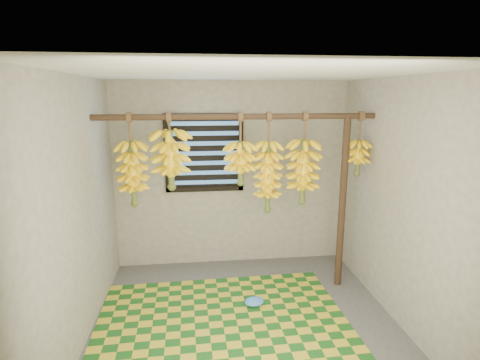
{
  "coord_description": "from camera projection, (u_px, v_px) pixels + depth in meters",
  "views": [
    {
      "loc": [
        -0.44,
        -3.25,
        2.22
      ],
      "look_at": [
        0.0,
        0.55,
        1.35
      ],
      "focal_mm": 28.0,
      "sensor_mm": 36.0,
      "label": 1
    }
  ],
  "objects": [
    {
      "name": "floor",
      "position": [
        246.0,
        326.0,
        3.7
      ],
      "size": [
        3.0,
        3.0,
        0.01
      ],
      "primitive_type": "cube",
      "color": "#4A4A4A",
      "rests_on": "ground"
    },
    {
      "name": "ceiling",
      "position": [
        248.0,
        73.0,
        3.16
      ],
      "size": [
        3.0,
        3.0,
        0.01
      ],
      "primitive_type": "cube",
      "color": "silver",
      "rests_on": "wall_back"
    },
    {
      "name": "wall_back",
      "position": [
        232.0,
        175.0,
        4.89
      ],
      "size": [
        3.0,
        0.01,
        2.4
      ],
      "primitive_type": "cube",
      "color": "slate",
      "rests_on": "floor"
    },
    {
      "name": "wall_left",
      "position": [
        76.0,
        215.0,
        3.26
      ],
      "size": [
        0.01,
        3.0,
        2.4
      ],
      "primitive_type": "cube",
      "color": "slate",
      "rests_on": "floor"
    },
    {
      "name": "wall_right",
      "position": [
        402.0,
        204.0,
        3.6
      ],
      "size": [
        0.01,
        3.0,
        2.4
      ],
      "primitive_type": "cube",
      "color": "slate",
      "rests_on": "floor"
    },
    {
      "name": "window",
      "position": [
        204.0,
        153.0,
        4.75
      ],
      "size": [
        1.0,
        0.04,
        1.0
      ],
      "color": "black",
      "rests_on": "wall_back"
    },
    {
      "name": "hanging_pole",
      "position": [
        238.0,
        117.0,
        3.93
      ],
      "size": [
        3.0,
        0.06,
        0.06
      ],
      "primitive_type": "cylinder",
      "rotation": [
        0.0,
        1.57,
        0.0
      ],
      "color": "#3D291C",
      "rests_on": "wall_left"
    },
    {
      "name": "support_post",
      "position": [
        342.0,
        204.0,
        4.29
      ],
      "size": [
        0.08,
        0.08,
        2.0
      ],
      "primitive_type": "cylinder",
      "color": "#3D291C",
      "rests_on": "floor"
    },
    {
      "name": "woven_mat",
      "position": [
        224.0,
        328.0,
        3.65
      ],
      "size": [
        2.55,
        2.06,
        0.01
      ],
      "primitive_type": "cube",
      "rotation": [
        0.0,
        0.0,
        0.03
      ],
      "color": "#195519",
      "rests_on": "floor"
    },
    {
      "name": "plastic_bag",
      "position": [
        254.0,
        302.0,
        4.02
      ],
      "size": [
        0.23,
        0.17,
        0.09
      ],
      "primitive_type": "ellipsoid",
      "rotation": [
        0.0,
        0.0,
        0.08
      ],
      "color": "#4082F0",
      "rests_on": "woven_mat"
    },
    {
      "name": "banana_bunch_a",
      "position": [
        133.0,
        174.0,
        3.93
      ],
      "size": [
        0.32,
        0.32,
        0.98
      ],
      "color": "brown",
      "rests_on": "hanging_pole"
    },
    {
      "name": "banana_bunch_b",
      "position": [
        171.0,
        160.0,
        3.95
      ],
      "size": [
        0.4,
        0.4,
        0.81
      ],
      "color": "brown",
      "rests_on": "hanging_pole"
    },
    {
      "name": "banana_bunch_c",
      "position": [
        240.0,
        163.0,
        4.04
      ],
      "size": [
        0.33,
        0.33,
        0.78
      ],
      "color": "brown",
      "rests_on": "hanging_pole"
    },
    {
      "name": "banana_bunch_d",
      "position": [
        268.0,
        177.0,
        4.11
      ],
      "size": [
        0.3,
        0.3,
        1.1
      ],
      "color": "brown",
      "rests_on": "hanging_pole"
    },
    {
      "name": "banana_bunch_e",
      "position": [
        303.0,
        172.0,
        4.15
      ],
      "size": [
        0.36,
        0.36,
        1.02
      ],
      "color": "brown",
      "rests_on": "hanging_pole"
    },
    {
      "name": "banana_bunch_f",
      "position": [
        358.0,
        157.0,
        4.18
      ],
      "size": [
        0.26,
        0.26,
        0.72
      ],
      "color": "brown",
      "rests_on": "hanging_pole"
    }
  ]
}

